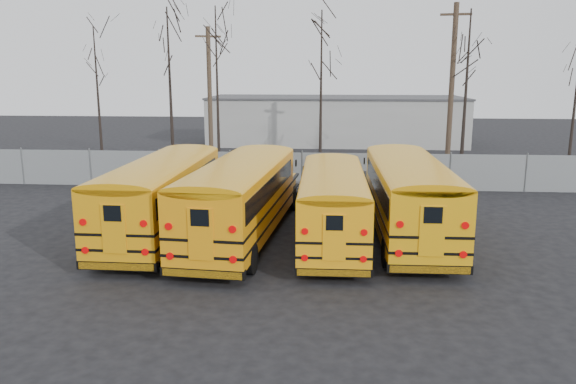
# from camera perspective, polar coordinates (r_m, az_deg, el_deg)

# --- Properties ---
(ground) EXTENTS (120.00, 120.00, 0.00)m
(ground) POSITION_cam_1_polar(r_m,az_deg,el_deg) (19.53, -0.34, -6.86)
(ground) COLOR black
(ground) RESTS_ON ground
(fence) EXTENTS (40.00, 0.04, 2.00)m
(fence) POSITION_cam_1_polar(r_m,az_deg,el_deg) (30.90, 1.45, 2.20)
(fence) COLOR gray
(fence) RESTS_ON ground
(distant_building) EXTENTS (22.00, 8.00, 4.00)m
(distant_building) POSITION_cam_1_polar(r_m,az_deg,el_deg) (50.59, 4.88, 7.23)
(distant_building) COLOR #AAAAA5
(distant_building) RESTS_ON ground
(bus_a) EXTENTS (2.72, 11.16, 3.11)m
(bus_a) POSITION_cam_1_polar(r_m,az_deg,el_deg) (22.42, -12.59, 0.18)
(bus_a) COLOR black
(bus_a) RESTS_ON ground
(bus_b) EXTENTS (3.58, 11.50, 3.17)m
(bus_b) POSITION_cam_1_polar(r_m,az_deg,el_deg) (21.33, -4.72, -0.08)
(bus_b) COLOR black
(bus_b) RESTS_ON ground
(bus_c) EXTENTS (2.43, 10.26, 2.86)m
(bus_c) POSITION_cam_1_polar(r_m,az_deg,el_deg) (21.14, 4.56, -0.68)
(bus_c) COLOR black
(bus_c) RESTS_ON ground
(bus_d) EXTENTS (2.71, 11.27, 3.14)m
(bus_d) POSITION_cam_1_polar(r_m,az_deg,el_deg) (22.13, 12.11, 0.10)
(bus_d) COLOR black
(bus_d) RESTS_ON ground
(utility_pole_left) EXTENTS (1.52, 0.77, 9.07)m
(utility_pole_left) POSITION_cam_1_polar(r_m,az_deg,el_deg) (36.45, -7.95, 9.41)
(utility_pole_left) COLOR #463628
(utility_pole_left) RESTS_ON ground
(utility_pole_right) EXTENTS (1.84, 0.41, 10.34)m
(utility_pole_right) POSITION_cam_1_polar(r_m,az_deg,el_deg) (36.19, 16.28, 10.06)
(utility_pole_right) COLOR #443426
(utility_pole_right) RESTS_ON ground
(tree_0) EXTENTS (0.26, 0.26, 9.11)m
(tree_0) POSITION_cam_1_polar(r_m,az_deg,el_deg) (38.64, -18.72, 8.89)
(tree_0) COLOR black
(tree_0) RESTS_ON ground
(tree_1) EXTENTS (0.26, 0.26, 10.31)m
(tree_1) POSITION_cam_1_polar(r_m,az_deg,el_deg) (37.63, -11.87, 10.11)
(tree_1) COLOR black
(tree_1) RESTS_ON ground
(tree_2) EXTENTS (0.26, 0.26, 10.04)m
(tree_2) POSITION_cam_1_polar(r_m,az_deg,el_deg) (34.04, -7.18, 9.85)
(tree_2) COLOR black
(tree_2) RESTS_ON ground
(tree_3) EXTENTS (0.26, 0.26, 9.68)m
(tree_3) POSITION_cam_1_polar(r_m,az_deg,el_deg) (32.51, 3.36, 9.49)
(tree_3) COLOR black
(tree_3) RESTS_ON ground
(tree_4) EXTENTS (0.26, 0.26, 9.89)m
(tree_4) POSITION_cam_1_polar(r_m,az_deg,el_deg) (35.41, 17.59, 9.35)
(tree_4) COLOR black
(tree_4) RESTS_ON ground
(tree_5) EXTENTS (0.26, 0.26, 9.48)m
(tree_5) POSITION_cam_1_polar(r_m,az_deg,el_deg) (35.66, 27.15, 8.27)
(tree_5) COLOR black
(tree_5) RESTS_ON ground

